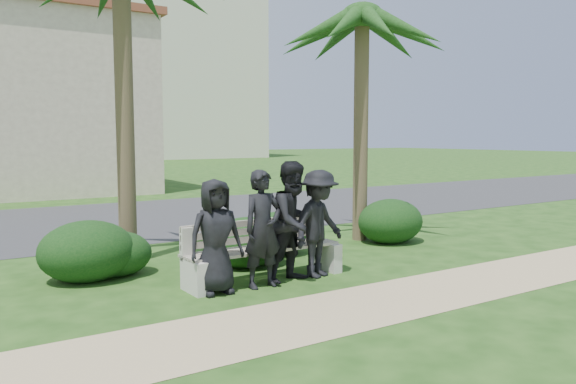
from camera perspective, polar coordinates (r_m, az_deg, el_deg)
name	(u,v)px	position (r m, az deg, el deg)	size (l,w,h in m)	color
ground	(295,277)	(9.25, 0.72, -8.63)	(160.00, 160.00, 0.00)	#1B3E11
footpath	(368,305)	(7.87, 8.12, -11.26)	(30.00, 1.60, 0.01)	tan
asphalt_street	(139,218)	(16.41, -14.91, -2.55)	(160.00, 8.00, 0.01)	#2D2D30
stucco_bldg_right	(36,103)	(25.82, -24.20, 8.21)	(8.40, 8.40, 7.30)	#BEAB8F
hotel_tower	(125,35)	(66.23, -16.27, 15.07)	(26.00, 18.00, 37.30)	#EEE4C7
park_bench	(264,254)	(8.99, -2.43, -6.32)	(2.67, 0.67, 0.93)	gray
man_a	(215,236)	(8.22, -7.38, -4.50)	(0.82, 0.53, 1.68)	black
man_b	(263,229)	(8.49, -2.57, -3.76)	(0.65, 0.43, 1.79)	black
man_c	(294,222)	(8.82, 0.65, -3.03)	(0.93, 0.72, 1.91)	black
man_d	(319,224)	(9.12, 3.14, -3.23)	(1.13, 0.65, 1.75)	black
hedge_a	(87,249)	(9.51, -19.73, -5.51)	(1.52, 1.26, 0.99)	black
hedge_b	(116,253)	(9.70, -17.05, -5.92)	(1.16, 0.96, 0.76)	black
hedge_c	(246,241)	(9.96, -4.24, -4.97)	(1.38, 1.14, 0.90)	black
hedge_d	(277,232)	(10.92, -1.12, -4.13)	(1.32, 1.09, 0.86)	black
hedge_f	(390,220)	(12.34, 10.37, -2.81)	(1.50, 1.24, 0.98)	black
palm_right	(362,19)	(12.69, 7.55, 17.05)	(3.00, 3.00, 5.78)	brown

